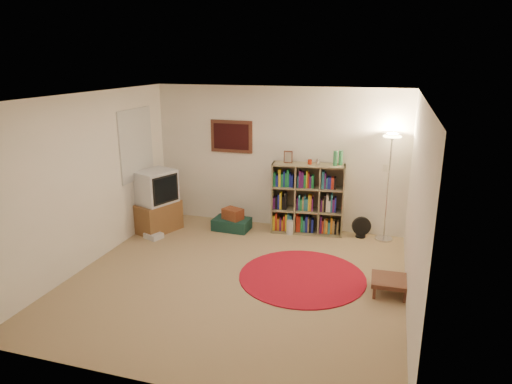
% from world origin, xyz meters
% --- Properties ---
extents(room, '(4.54, 4.54, 2.54)m').
position_xyz_m(room, '(-0.05, 0.05, 1.26)').
color(room, '#9D815C').
rests_on(room, ground).
extents(bookshelf, '(1.26, 0.48, 1.48)m').
position_xyz_m(bookshelf, '(0.59, 2.03, 0.60)').
color(bookshelf, '#7A7051').
rests_on(bookshelf, ground).
extents(floor_lamp, '(0.45, 0.45, 1.82)m').
position_xyz_m(floor_lamp, '(1.92, 2.06, 1.51)').
color(floor_lamp, silver).
rests_on(floor_lamp, ground).
extents(floor_fan, '(0.32, 0.21, 0.37)m').
position_xyz_m(floor_fan, '(1.54, 2.05, 0.18)').
color(floor_fan, black).
rests_on(floor_fan, ground).
extents(tv_stand, '(0.76, 0.89, 1.09)m').
position_xyz_m(tv_stand, '(-1.95, 1.35, 0.53)').
color(tv_stand, brown).
rests_on(tv_stand, ground).
extents(dvd_box, '(0.34, 0.31, 0.09)m').
position_xyz_m(dvd_box, '(-1.84, 1.00, 0.05)').
color(dvd_box, silver).
rests_on(dvd_box, ground).
extents(suitcase, '(0.66, 0.44, 0.21)m').
position_xyz_m(suitcase, '(-0.70, 1.77, 0.10)').
color(suitcase, '#12322C').
rests_on(suitcase, ground).
extents(wicker_basket, '(0.40, 0.35, 0.19)m').
position_xyz_m(wicker_basket, '(-0.68, 1.76, 0.30)').
color(wicker_basket, brown).
rests_on(wicker_basket, suitcase).
extents(paper_towel, '(0.14, 0.14, 0.25)m').
position_xyz_m(paper_towel, '(0.34, 1.84, 0.13)').
color(paper_towel, silver).
rests_on(paper_towel, ground).
extents(red_rug, '(1.78, 1.78, 0.02)m').
position_xyz_m(red_rug, '(0.87, 0.31, 0.01)').
color(red_rug, maroon).
rests_on(red_rug, ground).
extents(side_table, '(0.48, 0.48, 0.21)m').
position_xyz_m(side_table, '(2.04, 0.18, 0.18)').
color(side_table, '#482419').
rests_on(side_table, ground).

